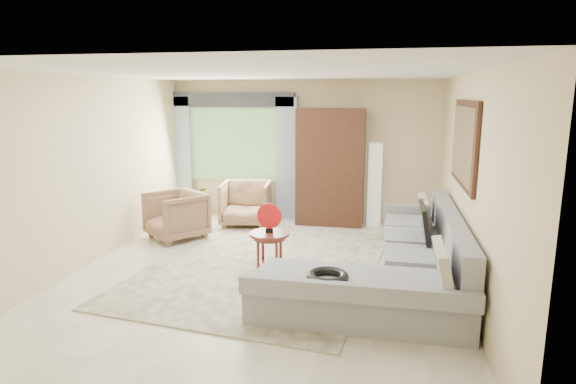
% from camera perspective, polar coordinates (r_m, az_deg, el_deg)
% --- Properties ---
extents(ground, '(6.00, 6.00, 0.00)m').
position_cam_1_polar(ground, '(6.51, -2.81, -9.61)').
color(ground, silver).
rests_on(ground, ground).
extents(area_rug, '(3.44, 4.32, 0.02)m').
position_cam_1_polar(area_rug, '(6.78, -2.87, -8.64)').
color(area_rug, beige).
rests_on(area_rug, ground).
extents(sectional_sofa, '(2.30, 3.46, 0.90)m').
position_cam_1_polar(sectional_sofa, '(6.07, 13.46, -8.68)').
color(sectional_sofa, gray).
rests_on(sectional_sofa, ground).
extents(tv_screen, '(0.14, 0.74, 0.48)m').
position_cam_1_polar(tv_screen, '(6.45, 15.88, -3.53)').
color(tv_screen, black).
rests_on(tv_screen, sectional_sofa).
extents(garden_hose, '(0.43, 0.43, 0.09)m').
position_cam_1_polar(garden_hose, '(4.93, 4.71, -9.96)').
color(garden_hose, black).
rests_on(garden_hose, sectional_sofa).
extents(coffee_table, '(0.53, 0.53, 0.53)m').
position_cam_1_polar(coffee_table, '(6.51, -2.20, -6.98)').
color(coffee_table, '#4B1D14').
rests_on(coffee_table, ground).
extents(red_disc, '(0.34, 0.06, 0.34)m').
position_cam_1_polar(red_disc, '(6.37, -2.24, -2.85)').
color(red_disc, red).
rests_on(red_disc, coffee_table).
extents(armchair_left, '(1.18, 1.19, 0.78)m').
position_cam_1_polar(armchair_left, '(8.13, -13.14, -2.71)').
color(armchair_left, '#896A4A').
rests_on(armchair_left, ground).
extents(armchair_right, '(0.96, 0.98, 0.80)m').
position_cam_1_polar(armchair_right, '(8.75, -5.03, -1.36)').
color(armchair_right, '#957551').
rests_on(armchair_right, ground).
extents(potted_plant, '(0.56, 0.49, 0.58)m').
position_cam_1_polar(potted_plant, '(9.61, -10.58, -1.01)').
color(potted_plant, '#999999').
rests_on(potted_plant, ground).
extents(armoire, '(1.20, 0.55, 2.10)m').
position_cam_1_polar(armoire, '(8.75, 5.05, 2.97)').
color(armoire, '#331811').
rests_on(armoire, ground).
extents(floor_lamp, '(0.24, 0.24, 1.50)m').
position_cam_1_polar(floor_lamp, '(8.81, 10.24, 0.90)').
color(floor_lamp, silver).
rests_on(floor_lamp, ground).
extents(window, '(1.80, 0.04, 1.40)m').
position_cam_1_polar(window, '(9.35, -6.42, 5.65)').
color(window, '#669E59').
rests_on(window, wall_back).
extents(curtain_left, '(0.40, 0.08, 2.30)m').
position_cam_1_polar(curtain_left, '(9.67, -12.50, 4.15)').
color(curtain_left, '#9EB7CC').
rests_on(curtain_left, ground).
extents(curtain_right, '(0.40, 0.08, 2.30)m').
position_cam_1_polar(curtain_right, '(9.03, -0.19, 3.91)').
color(curtain_right, '#9EB7CC').
rests_on(curtain_right, ground).
extents(valance, '(2.40, 0.12, 0.26)m').
position_cam_1_polar(valance, '(9.24, -6.68, 10.86)').
color(valance, '#1E232D').
rests_on(valance, wall_back).
extents(wall_mirror, '(0.05, 1.70, 1.05)m').
position_cam_1_polar(wall_mirror, '(6.33, 20.13, 5.41)').
color(wall_mirror, black).
rests_on(wall_mirror, wall_right).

